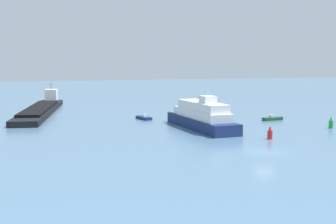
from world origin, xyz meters
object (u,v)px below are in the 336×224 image
object	(u,v)px
fishing_skiff	(144,118)
channel_buoy_red	(270,133)
white_riverboat	(201,117)
cargo_barge	(41,109)
small_motorboat	(273,119)
channel_buoy_green	(331,123)

from	to	relation	value
fishing_skiff	channel_buoy_red	distance (m)	27.92
white_riverboat	cargo_barge	bearing A→B (deg)	129.68
fishing_skiff	small_motorboat	bearing A→B (deg)	-19.73
channel_buoy_red	white_riverboat	bearing A→B (deg)	115.75
small_motorboat	cargo_barge	bearing A→B (deg)	149.21
small_motorboat	cargo_barge	distance (m)	47.07
small_motorboat	channel_buoy_red	world-z (taller)	channel_buoy_red
small_motorboat	channel_buoy_green	distance (m)	11.90
cargo_barge	small_motorboat	bearing A→B (deg)	-30.79
white_riverboat	fishing_skiff	bearing A→B (deg)	115.23
white_riverboat	small_motorboat	bearing A→B (deg)	18.72
fishing_skiff	small_motorboat	world-z (taller)	small_motorboat
small_motorboat	cargo_barge	size ratio (longest dim) A/B	0.10
small_motorboat	channel_buoy_red	bearing A→B (deg)	-120.83
channel_buoy_green	cargo_barge	bearing A→B (deg)	141.73
fishing_skiff	white_riverboat	xyz separation A→B (m)	(6.31, -13.40, 1.59)
channel_buoy_green	fishing_skiff	bearing A→B (deg)	144.18
small_motorboat	channel_buoy_green	size ratio (longest dim) A/B	2.20
small_motorboat	channel_buoy_red	size ratio (longest dim) A/B	2.20
small_motorboat	white_riverboat	bearing A→B (deg)	-161.28
fishing_skiff	cargo_barge	distance (m)	24.28
fishing_skiff	cargo_barge	xyz separation A→B (m)	(-18.16, 16.11, 0.55)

